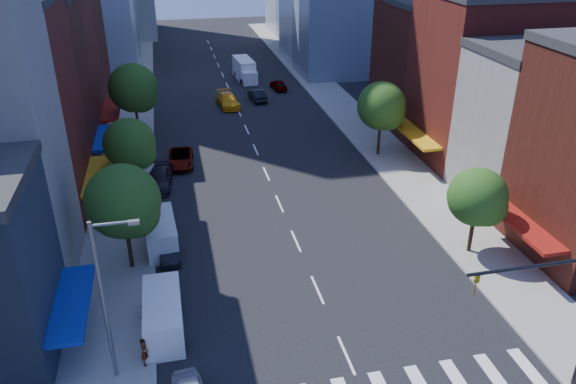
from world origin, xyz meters
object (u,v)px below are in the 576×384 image
parked_car_second (169,247)px  pedestrian_near (145,352)px  cargo_van_near (163,317)px  traffic_car_oncoming (257,95)px  traffic_car_far (278,85)px  cargo_van_far (161,234)px  parked_car_rear (160,179)px  taxi (228,100)px  box_truck (245,70)px  pedestrian_far (145,317)px  parked_car_third (181,158)px

parked_car_second → pedestrian_near: 10.69m
cargo_van_near → traffic_car_oncoming: (12.41, 42.29, -0.38)m
traffic_car_far → cargo_van_far: bearing=61.3°
parked_car_rear → cargo_van_far: size_ratio=0.94×
cargo_van_far → traffic_car_oncoming: cargo_van_far is taller
parked_car_second → parked_car_rear: (-0.51, 11.31, 0.05)m
parked_car_second → cargo_van_near: cargo_van_near is taller
parked_car_rear → taxi: bearing=73.6°
traffic_car_oncoming → pedestrian_near: (-13.41, -44.79, 0.25)m
pedestrian_near → traffic_car_oncoming: bearing=5.4°
parked_car_second → pedestrian_near: bearing=-99.3°
cargo_van_far → pedestrian_near: cargo_van_far is taller
parked_car_second → cargo_van_far: size_ratio=0.76×
box_truck → pedestrian_far: box_truck is taller
cargo_van_near → taxi: bearing=77.9°
parked_car_third → cargo_van_far: bearing=-93.7°
parked_car_second → box_truck: 45.90m
parked_car_third → traffic_car_oncoming: traffic_car_oncoming is taller
cargo_van_near → cargo_van_far: (0.01, 9.29, -0.02)m
traffic_car_oncoming → pedestrian_far: bearing=66.3°
traffic_car_far → pedestrian_far: pedestrian_far is taller
parked_car_second → parked_car_third: bearing=83.4°
parked_car_third → traffic_car_far: 26.76m
cargo_van_far → pedestrian_far: (-1.01, -8.86, -0.15)m
box_truck → traffic_car_far: bearing=-62.6°
cargo_van_near → pedestrian_far: 1.10m
parked_car_second → parked_car_third: (1.49, 15.67, 0.02)m
parked_car_rear → box_truck: bearing=74.9°
box_truck → pedestrian_near: box_truck is taller
parked_car_second → cargo_van_far: 1.38m
box_truck → parked_car_second: bearing=-109.5°
taxi → traffic_car_far: size_ratio=1.39×
cargo_van_near → taxi: size_ratio=0.95×
cargo_van_far → traffic_car_oncoming: size_ratio=1.20×
cargo_van_near → pedestrian_far: bearing=156.2°
parked_car_rear → pedestrian_near: size_ratio=3.00×
traffic_car_oncoming → box_truck: box_truck is taller
cargo_van_far → pedestrian_near: (-1.01, -11.80, -0.11)m
parked_car_rear → parked_car_second: bearing=-82.0°
cargo_van_far → traffic_car_oncoming: 35.25m
taxi → box_truck: bearing=66.2°
parked_car_third → cargo_van_far: size_ratio=0.94×
pedestrian_far → parked_car_rear: bearing=165.8°
traffic_car_oncoming → taxi: bearing=16.9°
traffic_car_far → pedestrian_near: pedestrian_near is taller
parked_car_third → pedestrian_near: pedestrian_near is taller
parked_car_second → taxi: (7.99, 32.57, 0.13)m
taxi → traffic_car_oncoming: taxi is taller
cargo_van_far → traffic_car_far: cargo_van_far is taller
parked_car_third → traffic_car_oncoming: bearing=64.8°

